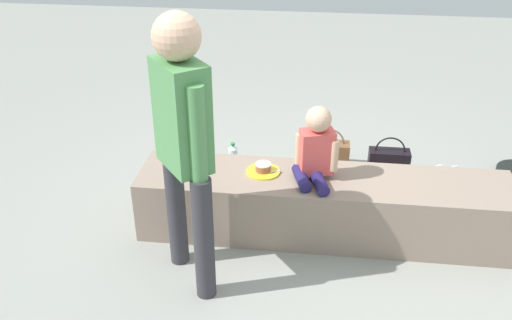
{
  "coord_description": "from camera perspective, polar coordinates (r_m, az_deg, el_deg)",
  "views": [
    {
      "loc": [
        -0.07,
        -3.1,
        2.23
      ],
      "look_at": [
        -0.41,
        -0.26,
        0.67
      ],
      "focal_mm": 39.26,
      "sensor_mm": 36.0,
      "label": 1
    }
  ],
  "objects": [
    {
      "name": "gift_bag",
      "position": [
        4.23,
        18.65,
        -2.65
      ],
      "size": [
        0.25,
        0.11,
        0.32
      ],
      "color": "#59C6B2",
      "rests_on": "ground_plane"
    },
    {
      "name": "adult_standing",
      "position": [
        2.94,
        -7.44,
        2.79
      ],
      "size": [
        0.36,
        0.39,
        1.59
      ],
      "color": "#303036",
      "rests_on": "ground_plane"
    },
    {
      "name": "party_cup_red",
      "position": [
        4.31,
        14.62,
        -2.67
      ],
      "size": [
        0.07,
        0.07,
        0.11
      ],
      "primitive_type": "cylinder",
      "color": "red",
      "rests_on": "ground_plane"
    },
    {
      "name": "ground_plane",
      "position": [
        3.82,
        6.67,
        -7.26
      ],
      "size": [
        12.0,
        12.0,
        0.0
      ],
      "primitive_type": "plane",
      "color": "gray"
    },
    {
      "name": "handbag_black_leather",
      "position": [
        4.49,
        13.35,
        -0.24
      ],
      "size": [
        0.31,
        0.13,
        0.34
      ],
      "color": "black",
      "rests_on": "ground_plane"
    },
    {
      "name": "cake_plate",
      "position": [
        3.62,
        0.74,
        -0.97
      ],
      "size": [
        0.22,
        0.22,
        0.07
      ],
      "color": "yellow",
      "rests_on": "concrete_ledge"
    },
    {
      "name": "water_bottle_near_gift",
      "position": [
        4.48,
        -2.35,
        0.33
      ],
      "size": [
        0.07,
        0.07,
        0.23
      ],
      "color": "silver",
      "rests_on": "ground_plane"
    },
    {
      "name": "child_seated",
      "position": [
        3.49,
        6.13,
        1.19
      ],
      "size": [
        0.29,
        0.34,
        0.48
      ],
      "color": "navy",
      "rests_on": "concrete_ledge"
    },
    {
      "name": "handbag_brown_canvas",
      "position": [
        4.55,
        7.33,
        0.67
      ],
      "size": [
        0.34,
        0.14,
        0.33
      ],
      "color": "brown",
      "rests_on": "ground_plane"
    },
    {
      "name": "cake_box_white",
      "position": [
        4.26,
        8.91,
        -2.07
      ],
      "size": [
        0.32,
        0.3,
        0.15
      ],
      "primitive_type": "cube",
      "rotation": [
        0.0,
        0.0,
        0.02
      ],
      "color": "white",
      "rests_on": "ground_plane"
    },
    {
      "name": "concrete_ledge",
      "position": [
        3.7,
        6.85,
        -4.65
      ],
      "size": [
        2.4,
        0.5,
        0.42
      ],
      "primitive_type": "cube",
      "color": "gray",
      "rests_on": "ground_plane"
    }
  ]
}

